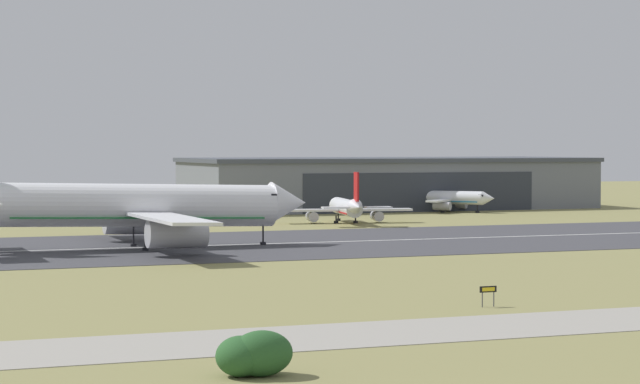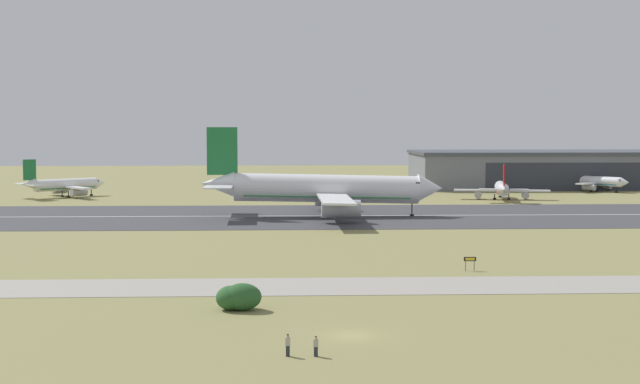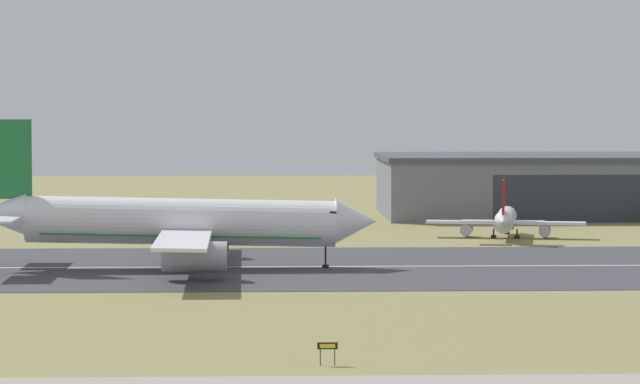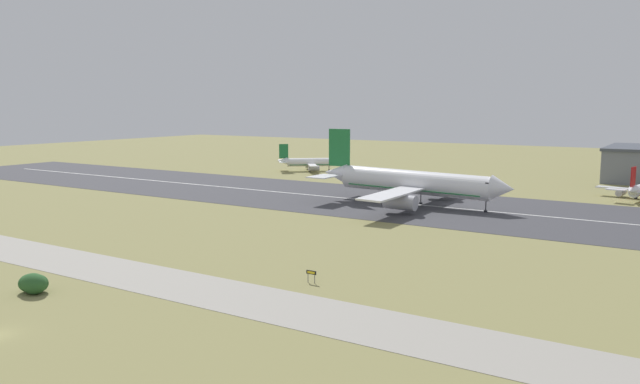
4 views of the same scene
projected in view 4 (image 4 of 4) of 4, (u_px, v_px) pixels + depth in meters
name	position (u px, v px, depth m)	size (l,w,h in m)	color
ground_plane	(283.00, 243.00, 112.31)	(600.97, 600.97, 0.00)	olive
runway_strip	(407.00, 204.00, 157.08)	(360.97, 50.50, 0.06)	#3D3D42
runway_centreline	(407.00, 204.00, 157.08)	(324.88, 0.70, 0.01)	silver
taxiway_road	(163.00, 281.00, 88.11)	(270.73, 11.54, 0.05)	gray
airplane_landing	(413.00, 183.00, 153.57)	(50.30, 53.84, 18.54)	white
airplane_parked_centre	(309.00, 162.00, 234.48)	(22.91, 22.49, 10.26)	white
shrub_clump	(33.00, 283.00, 82.65)	(4.66, 3.37, 2.78)	#285628
runway_sign	(311.00, 274.00, 87.24)	(1.59, 0.13, 1.80)	#4C4C51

